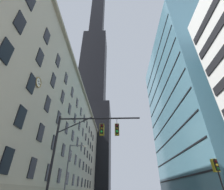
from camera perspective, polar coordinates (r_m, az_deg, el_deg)
station_building at (r=46.73m, az=-18.81°, el=-14.39°), size 12.67×72.57×28.20m
dark_skyscraper at (r=111.16m, az=-7.07°, el=3.61°), size 25.13×25.13×215.13m
glass_office_midrise at (r=46.64m, az=29.41°, el=-2.96°), size 19.43×31.09×41.45m
traffic_signal_mast at (r=14.81m, az=-8.32°, el=-15.39°), size 7.76×0.63×7.65m
traffic_light_near_right at (r=17.43m, az=33.29°, el=-21.09°), size 0.40×0.63×3.94m
street_lamppost at (r=23.85m, az=-14.71°, el=-23.55°), size 2.44×0.32×7.23m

